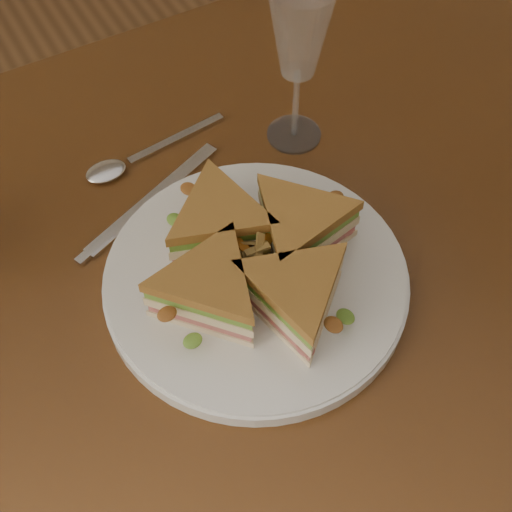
{
  "coord_description": "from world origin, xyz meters",
  "views": [
    {
      "loc": [
        -0.2,
        -0.4,
        1.36
      ],
      "look_at": [
        -0.0,
        -0.05,
        0.8
      ],
      "focal_mm": 50.0,
      "sensor_mm": 36.0,
      "label": 1
    }
  ],
  "objects_px": {
    "sandwich_wedges": "(256,259)",
    "knife": "(145,206)",
    "table": "(239,300)",
    "plate": "(256,280)",
    "spoon": "(124,164)",
    "wine_glass": "(300,36)"
  },
  "relations": [
    {
      "from": "plate",
      "to": "spoon",
      "type": "bearing_deg",
      "value": 103.41
    },
    {
      "from": "sandwich_wedges",
      "to": "spoon",
      "type": "relative_size",
      "value": 1.42
    },
    {
      "from": "spoon",
      "to": "knife",
      "type": "relative_size",
      "value": 0.9
    },
    {
      "from": "spoon",
      "to": "plate",
      "type": "bearing_deg",
      "value": -83.01
    },
    {
      "from": "plate",
      "to": "knife",
      "type": "height_order",
      "value": "plate"
    },
    {
      "from": "table",
      "to": "plate",
      "type": "distance_m",
      "value": 0.12
    },
    {
      "from": "sandwich_wedges",
      "to": "knife",
      "type": "relative_size",
      "value": 1.27
    },
    {
      "from": "knife",
      "to": "spoon",
      "type": "bearing_deg",
      "value": 64.26
    },
    {
      "from": "spoon",
      "to": "wine_glass",
      "type": "xyz_separation_m",
      "value": [
        0.2,
        -0.05,
        0.14
      ]
    },
    {
      "from": "plate",
      "to": "knife",
      "type": "distance_m",
      "value": 0.16
    },
    {
      "from": "table",
      "to": "wine_glass",
      "type": "relative_size",
      "value": 6.04
    },
    {
      "from": "table",
      "to": "spoon",
      "type": "relative_size",
      "value": 6.54
    },
    {
      "from": "plate",
      "to": "sandwich_wedges",
      "type": "xyz_separation_m",
      "value": [
        -0.0,
        0.0,
        0.04
      ]
    },
    {
      "from": "wine_glass",
      "to": "sandwich_wedges",
      "type": "bearing_deg",
      "value": -131.46
    },
    {
      "from": "plate",
      "to": "sandwich_wedges",
      "type": "distance_m",
      "value": 0.04
    },
    {
      "from": "sandwich_wedges",
      "to": "spoon",
      "type": "height_order",
      "value": "sandwich_wedges"
    },
    {
      "from": "plate",
      "to": "wine_glass",
      "type": "xyz_separation_m",
      "value": [
        0.15,
        0.16,
        0.13
      ]
    },
    {
      "from": "spoon",
      "to": "wine_glass",
      "type": "height_order",
      "value": "wine_glass"
    },
    {
      "from": "sandwich_wedges",
      "to": "knife",
      "type": "height_order",
      "value": "sandwich_wedges"
    },
    {
      "from": "table",
      "to": "sandwich_wedges",
      "type": "bearing_deg",
      "value": -94.67
    },
    {
      "from": "knife",
      "to": "wine_glass",
      "type": "distance_m",
      "value": 0.25
    },
    {
      "from": "knife",
      "to": "wine_glass",
      "type": "relative_size",
      "value": 1.03
    }
  ]
}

